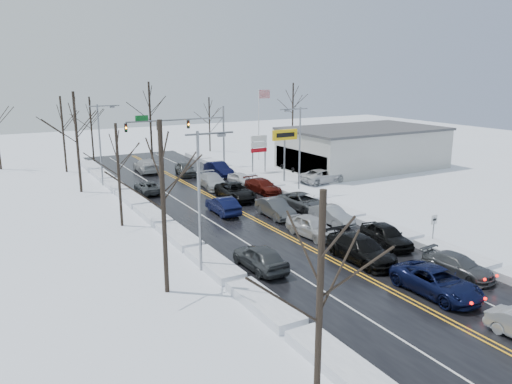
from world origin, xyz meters
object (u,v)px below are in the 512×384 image
traffic_signal_mast (188,127)px  dealership_building (363,148)px  flagpole (260,118)px  oncoming_car_0 (223,213)px  tires_plus_sign (285,138)px

traffic_signal_mast → dealership_building: (20.53, -9.99, -2.82)m
flagpole → dealership_building: bearing=-53.7°
flagpole → oncoming_car_0: flagpole is taller
tires_plus_sign → flagpole: 14.79m
oncoming_car_0 → dealership_building: bearing=-155.0°
flagpole → dealership_building: 15.24m
oncoming_car_0 → flagpole: bearing=-124.2°
flagpole → oncoming_car_0: size_ratio=2.11×
traffic_signal_mast → oncoming_car_0: size_ratio=2.81×
tires_plus_sign → oncoming_car_0: size_ratio=1.27×
tires_plus_sign → flagpole: (4.67, 14.01, 0.93)m
tires_plus_sign → dealership_building: (13.48, 2.01, -2.34)m
tires_plus_sign → flagpole: bearing=71.6°
tires_plus_sign → flagpole: size_ratio=0.60×
dealership_building → oncoming_car_0: dealership_building is taller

